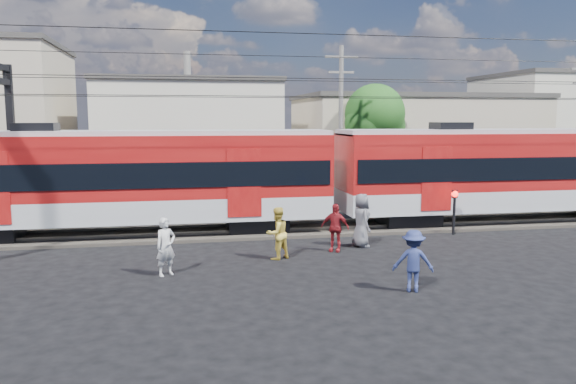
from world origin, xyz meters
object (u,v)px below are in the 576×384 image
pedestrian_c (413,261)px  crossing_signal (454,204)px  pedestrian_a (166,247)px  commuter_train (132,176)px

pedestrian_c → crossing_signal: bearing=-105.9°
pedestrian_a → crossing_signal: size_ratio=0.96×
pedestrian_c → crossing_signal: 8.16m
crossing_signal → pedestrian_a: bearing=-160.9°
commuter_train → pedestrian_a: commuter_train is taller
commuter_train → pedestrian_a: bearing=-76.5°
crossing_signal → commuter_train: bearing=170.7°
pedestrian_c → commuter_train: bearing=-29.1°
commuter_train → pedestrian_c: size_ratio=29.86×
pedestrian_a → pedestrian_c: (6.58, -2.83, -0.03)m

